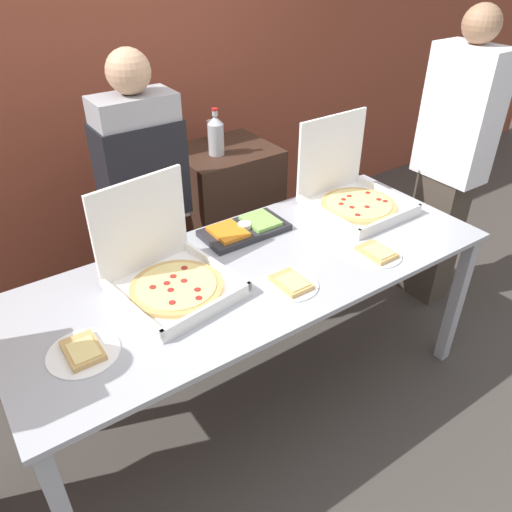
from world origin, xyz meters
The scene contains 14 objects.
ground_plane centered at (0.00, 0.00, 0.00)m, with size 16.00×16.00×0.00m, color #423D38.
brick_wall_behind centered at (0.00, 1.70, 1.40)m, with size 10.00×0.06×2.80m.
buffet_table centered at (0.00, 0.00, 0.75)m, with size 2.22×0.87×0.84m.
pizza_box_near_right centered at (-0.39, 0.08, 0.92)m, with size 0.50×0.51×0.44m.
pizza_box_far_left centered at (0.75, 0.18, 0.93)m, with size 0.47×0.48×0.46m.
paper_plate_front_left centered at (0.03, -0.21, 0.86)m, with size 0.24×0.24×0.03m.
paper_plate_front_center centered at (-0.82, -0.11, 0.86)m, with size 0.26×0.26×0.03m.
paper_plate_front_right centered at (0.51, -0.25, 0.86)m, with size 0.23×0.23×0.03m.
veggie_tray centered at (0.12, 0.27, 0.87)m, with size 0.43×0.23×0.05m.
sideboard_podium centered at (0.47, 1.04, 0.48)m, with size 0.61×0.52×0.96m.
soda_bottle centered at (0.39, 0.99, 1.08)m, with size 0.10×0.10×0.28m.
soda_can_silver centered at (0.51, 1.23, 1.02)m, with size 0.07×0.07×0.12m.
person_server_vest centered at (-0.18, 0.76, 0.94)m, with size 0.42×0.24×1.67m.
person_guest_plaid centered at (1.47, 0.10, 0.95)m, with size 0.22×0.40×1.81m.
Camera 1 is at (-1.05, -1.52, 2.11)m, focal length 35.00 mm.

